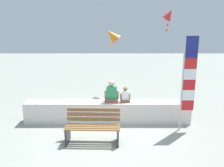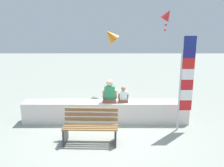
{
  "view_description": "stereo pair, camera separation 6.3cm",
  "coord_description": "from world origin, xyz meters",
  "px_view_note": "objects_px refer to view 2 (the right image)",
  "views": [
    {
      "loc": [
        0.15,
        -6.43,
        3.12
      ],
      "look_at": [
        0.18,
        1.09,
        1.28
      ],
      "focal_mm": 39.4,
      "sensor_mm": 36.0,
      "label": 1
    },
    {
      "loc": [
        0.21,
        -6.43,
        3.12
      ],
      "look_at": [
        0.18,
        1.09,
        1.28
      ],
      "focal_mm": 39.4,
      "sensor_mm": 36.0,
      "label": 2
    }
  ],
  "objects_px": {
    "person_adult": "(111,93)",
    "kite_orange": "(112,35)",
    "person_child": "(124,96)",
    "kite_red": "(168,15)",
    "park_bench": "(92,127)",
    "flag_banner": "(186,78)"
  },
  "relations": [
    {
      "from": "kite_red",
      "to": "kite_orange",
      "type": "distance_m",
      "value": 2.71
    },
    {
      "from": "person_child",
      "to": "kite_red",
      "type": "bearing_deg",
      "value": 46.67
    },
    {
      "from": "person_adult",
      "to": "kite_red",
      "type": "bearing_deg",
      "value": 39.94
    },
    {
      "from": "flag_banner",
      "to": "kite_orange",
      "type": "relative_size",
      "value": 2.93
    },
    {
      "from": "flag_banner",
      "to": "kite_red",
      "type": "xyz_separation_m",
      "value": [
        -0.1,
        2.35,
        1.83
      ]
    },
    {
      "from": "person_adult",
      "to": "flag_banner",
      "type": "relative_size",
      "value": 0.26
    },
    {
      "from": "person_child",
      "to": "park_bench",
      "type": "bearing_deg",
      "value": -124.26
    },
    {
      "from": "flag_banner",
      "to": "kite_orange",
      "type": "xyz_separation_m",
      "value": [
        -2.17,
        3.91,
        1.03
      ]
    },
    {
      "from": "kite_orange",
      "to": "person_child",
      "type": "bearing_deg",
      "value": -82.61
    },
    {
      "from": "flag_banner",
      "to": "person_child",
      "type": "bearing_deg",
      "value": 160.73
    },
    {
      "from": "park_bench",
      "to": "flag_banner",
      "type": "bearing_deg",
      "value": 15.99
    },
    {
      "from": "park_bench",
      "to": "person_adult",
      "type": "relative_size",
      "value": 2.04
    },
    {
      "from": "person_adult",
      "to": "kite_orange",
      "type": "xyz_separation_m",
      "value": [
        0.01,
        3.3,
        1.66
      ]
    },
    {
      "from": "person_adult",
      "to": "person_child",
      "type": "xyz_separation_m",
      "value": [
        0.44,
        0.0,
        -0.08
      ]
    },
    {
      "from": "person_child",
      "to": "kite_red",
      "type": "distance_m",
      "value": 3.49
    },
    {
      "from": "kite_red",
      "to": "person_child",
      "type": "bearing_deg",
      "value": -133.33
    },
    {
      "from": "person_adult",
      "to": "kite_orange",
      "type": "bearing_deg",
      "value": 89.84
    },
    {
      "from": "person_child",
      "to": "kite_orange",
      "type": "distance_m",
      "value": 3.76
    },
    {
      "from": "person_adult",
      "to": "person_child",
      "type": "bearing_deg",
      "value": 0.03
    },
    {
      "from": "person_child",
      "to": "flag_banner",
      "type": "distance_m",
      "value": 1.97
    },
    {
      "from": "park_bench",
      "to": "kite_orange",
      "type": "distance_m",
      "value": 5.2
    },
    {
      "from": "park_bench",
      "to": "kite_orange",
      "type": "height_order",
      "value": "kite_orange"
    }
  ]
}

